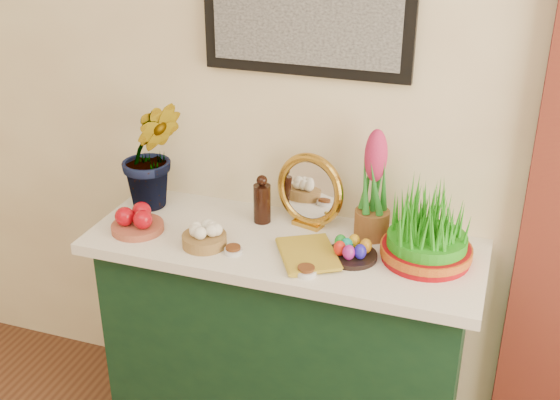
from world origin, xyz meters
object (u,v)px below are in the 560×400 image
(sideboard, at_px, (284,346))
(book, at_px, (282,256))
(hyacinth_green, at_px, (151,137))
(wheatgrass_sabzeh, at_px, (428,231))
(mirror, at_px, (310,191))

(sideboard, distance_m, book, 0.50)
(hyacinth_green, bearing_deg, wheatgrass_sabzeh, -34.11)
(hyacinth_green, relative_size, book, 2.35)
(sideboard, relative_size, mirror, 4.60)
(book, xyz_separation_m, wheatgrass_sabzeh, (0.46, 0.16, 0.09))
(wheatgrass_sabzeh, bearing_deg, hyacinth_green, 175.70)
(hyacinth_green, distance_m, wheatgrass_sabzeh, 1.07)
(hyacinth_green, xyz_separation_m, book, (0.60, -0.24, -0.27))
(wheatgrass_sabzeh, bearing_deg, mirror, 164.67)
(sideboard, xyz_separation_m, wheatgrass_sabzeh, (0.49, 0.03, 0.57))
(mirror, xyz_separation_m, wheatgrass_sabzeh, (0.45, -0.12, -0.02))
(sideboard, xyz_separation_m, hyacinth_green, (-0.57, 0.10, 0.75))
(mirror, bearing_deg, wheatgrass_sabzeh, -15.33)
(mirror, height_order, book, mirror)
(sideboard, bearing_deg, mirror, 72.52)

